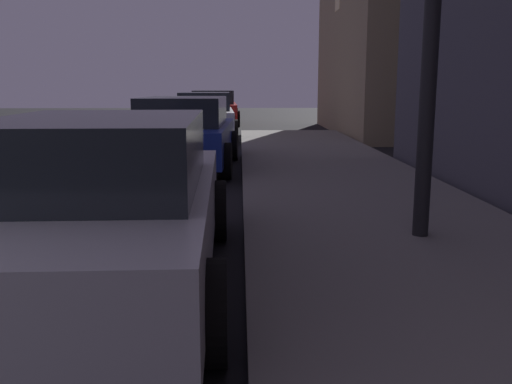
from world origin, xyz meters
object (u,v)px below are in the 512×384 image
object	(u,v)px
car_blue	(184,133)
car_red	(213,108)
car_white	(205,116)
car_silver	(104,204)

from	to	relation	value
car_blue	car_red	xyz separation A→B (m)	(0.00, 12.51, -0.01)
car_blue	car_white	world-z (taller)	same
car_blue	car_red	bearing A→B (deg)	89.99
car_blue	car_white	distance (m)	6.63
car_blue	car_red	size ratio (longest dim) A/B	0.99
car_white	car_silver	bearing A→B (deg)	-90.00
car_silver	car_white	distance (m)	13.42
car_white	car_red	bearing A→B (deg)	89.99
car_silver	car_white	world-z (taller)	same
car_white	car_red	xyz separation A→B (m)	(0.00, 5.88, 0.01)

